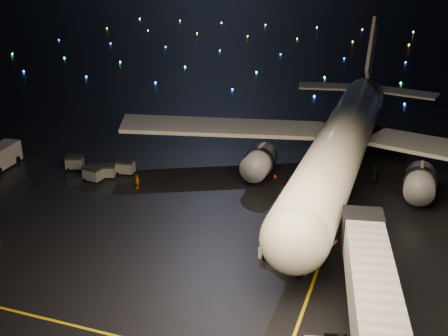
% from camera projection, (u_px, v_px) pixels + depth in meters
% --- Properties ---
extents(lane_centre, '(0.25, 80.00, 0.02)m').
position_uv_depth(lane_centre, '(337.00, 215.00, 59.36)').
color(lane_centre, gold).
rests_on(lane_centre, ground).
extents(lane_cross, '(60.00, 0.25, 0.02)m').
position_uv_depth(lane_cross, '(63.00, 323.00, 42.69)').
color(lane_cross, gold).
rests_on(lane_cross, ground).
extents(airliner, '(58.05, 55.19, 16.32)m').
position_uv_depth(airliner, '(348.00, 110.00, 67.20)').
color(airliner, white).
rests_on(airliner, ground).
extents(belt_loader, '(7.55, 4.17, 3.53)m').
position_uv_depth(belt_loader, '(288.00, 245.00, 50.05)').
color(belt_loader, silver).
rests_on(belt_loader, ground).
extents(service_truck, '(3.08, 7.78, 2.80)m').
position_uv_depth(service_truck, '(0.00, 157.00, 71.46)').
color(service_truck, silver).
rests_on(service_truck, ground).
extents(crew_c, '(0.54, 1.02, 1.66)m').
position_uv_depth(crew_c, '(137.00, 182.00, 65.48)').
color(crew_c, orange).
rests_on(crew_c, ground).
extents(safety_cone_0, '(0.43, 0.43, 0.46)m').
position_uv_depth(safety_cone_0, '(280.00, 214.00, 59.02)').
color(safety_cone_0, '#FB4305').
rests_on(safety_cone_0, ground).
extents(safety_cone_1, '(0.50, 0.50, 0.44)m').
position_uv_depth(safety_cone_1, '(275.00, 176.00, 68.73)').
color(safety_cone_1, '#FB4305').
rests_on(safety_cone_1, ground).
extents(safety_cone_2, '(0.62, 0.62, 0.54)m').
position_uv_depth(safety_cone_2, '(254.00, 174.00, 68.98)').
color(safety_cone_2, '#FB4305').
rests_on(safety_cone_2, ground).
extents(safety_cone_3, '(0.51, 0.51, 0.47)m').
position_uv_depth(safety_cone_3, '(192.00, 133.00, 83.64)').
color(safety_cone_3, '#FB4305').
rests_on(safety_cone_3, ground).
extents(taxiway_lights, '(164.00, 92.00, 0.36)m').
position_uv_depth(taxiway_lights, '(344.00, 54.00, 142.50)').
color(taxiway_lights, black).
rests_on(taxiway_lights, ground).
extents(baggage_cart_0, '(2.23, 1.67, 1.79)m').
position_uv_depth(baggage_cart_0, '(125.00, 167.00, 69.60)').
color(baggage_cart_0, gray).
rests_on(baggage_cart_0, ground).
extents(baggage_cart_1, '(2.29, 1.73, 1.81)m').
position_uv_depth(baggage_cart_1, '(93.00, 174.00, 67.56)').
color(baggage_cart_1, gray).
rests_on(baggage_cart_1, ground).
extents(baggage_cart_2, '(2.27, 1.91, 1.65)m').
position_uv_depth(baggage_cart_2, '(107.00, 171.00, 68.57)').
color(baggage_cart_2, gray).
rests_on(baggage_cart_2, ground).
extents(baggage_cart_3, '(2.46, 2.09, 1.78)m').
position_uv_depth(baggage_cart_3, '(75.00, 162.00, 71.00)').
color(baggage_cart_3, gray).
rests_on(baggage_cart_3, ground).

